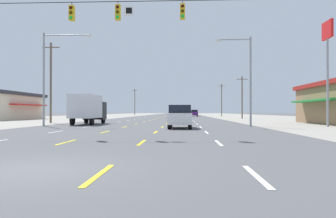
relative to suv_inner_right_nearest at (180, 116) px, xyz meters
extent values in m
plane|color=#4C4C4F|center=(-3.38, 45.96, -1.03)|extent=(572.00, 572.00, 0.00)
cube|color=gray|center=(-28.13, 45.96, -1.02)|extent=(28.00, 440.00, 0.01)
cube|color=gray|center=(21.37, 45.96, -1.02)|extent=(28.00, 440.00, 0.01)
cube|color=white|center=(-8.63, -5.54, -1.02)|extent=(0.14, 2.60, 0.01)
cube|color=white|center=(-8.63, 1.96, -1.02)|extent=(0.14, 2.60, 0.01)
cube|color=white|center=(-8.63, 9.46, -1.02)|extent=(0.14, 2.60, 0.01)
cube|color=white|center=(-8.63, 16.96, -1.02)|extent=(0.14, 2.60, 0.01)
cube|color=white|center=(-8.63, 24.46, -1.02)|extent=(0.14, 2.60, 0.01)
cube|color=white|center=(-8.63, 31.96, -1.02)|extent=(0.14, 2.60, 0.01)
cube|color=white|center=(-8.63, 39.46, -1.02)|extent=(0.14, 2.60, 0.01)
cube|color=white|center=(-8.63, 46.96, -1.02)|extent=(0.14, 2.60, 0.01)
cube|color=white|center=(-8.63, 54.46, -1.02)|extent=(0.14, 2.60, 0.01)
cube|color=white|center=(-8.63, 61.96, -1.02)|extent=(0.14, 2.60, 0.01)
cube|color=white|center=(-8.63, 69.46, -1.02)|extent=(0.14, 2.60, 0.01)
cube|color=white|center=(-8.63, 76.96, -1.02)|extent=(0.14, 2.60, 0.01)
cube|color=white|center=(-8.63, 84.46, -1.02)|extent=(0.14, 2.60, 0.01)
cube|color=white|center=(-8.63, 91.96, -1.02)|extent=(0.14, 2.60, 0.01)
cube|color=white|center=(-8.63, 99.46, -1.02)|extent=(0.14, 2.60, 0.01)
cube|color=white|center=(-8.63, 106.96, -1.02)|extent=(0.14, 2.60, 0.01)
cube|color=white|center=(-8.63, 114.46, -1.02)|extent=(0.14, 2.60, 0.01)
cube|color=white|center=(-8.63, 121.96, -1.02)|extent=(0.14, 2.60, 0.01)
cube|color=white|center=(-8.63, 129.46, -1.02)|extent=(0.14, 2.60, 0.01)
cube|color=white|center=(-8.63, 136.96, -1.02)|extent=(0.14, 2.60, 0.01)
cube|color=white|center=(-8.63, 144.46, -1.02)|extent=(0.14, 2.60, 0.01)
cube|color=white|center=(-8.63, 151.96, -1.02)|extent=(0.14, 2.60, 0.01)
cube|color=white|center=(-8.63, 159.46, -1.02)|extent=(0.14, 2.60, 0.01)
cube|color=white|center=(-8.63, 166.96, -1.02)|extent=(0.14, 2.60, 0.01)
cube|color=white|center=(-8.63, 174.46, -1.02)|extent=(0.14, 2.60, 0.01)
cube|color=white|center=(-8.63, 181.96, -1.02)|extent=(0.14, 2.60, 0.01)
cube|color=white|center=(-8.63, 189.46, -1.02)|extent=(0.14, 2.60, 0.01)
cube|color=white|center=(-8.63, 196.96, -1.02)|extent=(0.14, 2.60, 0.01)
cube|color=yellow|center=(-5.13, -13.04, -1.02)|extent=(0.14, 2.60, 0.01)
cube|color=yellow|center=(-5.13, -5.54, -1.02)|extent=(0.14, 2.60, 0.01)
cube|color=yellow|center=(-5.13, 1.96, -1.02)|extent=(0.14, 2.60, 0.01)
cube|color=yellow|center=(-5.13, 9.46, -1.02)|extent=(0.14, 2.60, 0.01)
cube|color=yellow|center=(-5.13, 16.96, -1.02)|extent=(0.14, 2.60, 0.01)
cube|color=yellow|center=(-5.13, 24.46, -1.02)|extent=(0.14, 2.60, 0.01)
cube|color=yellow|center=(-5.13, 31.96, -1.02)|extent=(0.14, 2.60, 0.01)
cube|color=yellow|center=(-5.13, 39.46, -1.02)|extent=(0.14, 2.60, 0.01)
cube|color=yellow|center=(-5.13, 46.96, -1.02)|extent=(0.14, 2.60, 0.01)
cube|color=yellow|center=(-5.13, 54.46, -1.02)|extent=(0.14, 2.60, 0.01)
cube|color=yellow|center=(-5.13, 61.96, -1.02)|extent=(0.14, 2.60, 0.01)
cube|color=yellow|center=(-5.13, 69.46, -1.02)|extent=(0.14, 2.60, 0.01)
cube|color=yellow|center=(-5.13, 76.96, -1.02)|extent=(0.14, 2.60, 0.01)
cube|color=yellow|center=(-5.13, 84.46, -1.02)|extent=(0.14, 2.60, 0.01)
cube|color=yellow|center=(-5.13, 91.96, -1.02)|extent=(0.14, 2.60, 0.01)
cube|color=yellow|center=(-5.13, 99.46, -1.02)|extent=(0.14, 2.60, 0.01)
cube|color=yellow|center=(-5.13, 106.96, -1.02)|extent=(0.14, 2.60, 0.01)
cube|color=yellow|center=(-5.13, 114.46, -1.02)|extent=(0.14, 2.60, 0.01)
cube|color=yellow|center=(-5.13, 121.96, -1.02)|extent=(0.14, 2.60, 0.01)
cube|color=yellow|center=(-5.13, 129.46, -1.02)|extent=(0.14, 2.60, 0.01)
cube|color=yellow|center=(-5.13, 136.96, -1.02)|extent=(0.14, 2.60, 0.01)
cube|color=yellow|center=(-5.13, 144.46, -1.02)|extent=(0.14, 2.60, 0.01)
cube|color=yellow|center=(-5.13, 151.96, -1.02)|extent=(0.14, 2.60, 0.01)
cube|color=yellow|center=(-5.13, 159.46, -1.02)|extent=(0.14, 2.60, 0.01)
cube|color=yellow|center=(-5.13, 166.96, -1.02)|extent=(0.14, 2.60, 0.01)
cube|color=yellow|center=(-5.13, 174.46, -1.02)|extent=(0.14, 2.60, 0.01)
cube|color=yellow|center=(-5.13, 181.96, -1.02)|extent=(0.14, 2.60, 0.01)
cube|color=yellow|center=(-5.13, 189.46, -1.02)|extent=(0.14, 2.60, 0.01)
cube|color=yellow|center=(-5.13, 196.96, -1.02)|extent=(0.14, 2.60, 0.01)
cube|color=yellow|center=(-1.63, -20.54, -1.02)|extent=(0.14, 2.60, 0.01)
cube|color=yellow|center=(-1.63, -13.04, -1.02)|extent=(0.14, 2.60, 0.01)
cube|color=yellow|center=(-1.63, -5.54, -1.02)|extent=(0.14, 2.60, 0.01)
cube|color=yellow|center=(-1.63, 1.96, -1.02)|extent=(0.14, 2.60, 0.01)
cube|color=yellow|center=(-1.63, 9.46, -1.02)|extent=(0.14, 2.60, 0.01)
cube|color=yellow|center=(-1.63, 16.96, -1.02)|extent=(0.14, 2.60, 0.01)
cube|color=yellow|center=(-1.63, 24.46, -1.02)|extent=(0.14, 2.60, 0.01)
cube|color=yellow|center=(-1.63, 31.96, -1.02)|extent=(0.14, 2.60, 0.01)
cube|color=yellow|center=(-1.63, 39.46, -1.02)|extent=(0.14, 2.60, 0.01)
cube|color=yellow|center=(-1.63, 46.96, -1.02)|extent=(0.14, 2.60, 0.01)
cube|color=yellow|center=(-1.63, 54.46, -1.02)|extent=(0.14, 2.60, 0.01)
cube|color=yellow|center=(-1.63, 61.96, -1.02)|extent=(0.14, 2.60, 0.01)
cube|color=yellow|center=(-1.63, 69.46, -1.02)|extent=(0.14, 2.60, 0.01)
cube|color=yellow|center=(-1.63, 76.96, -1.02)|extent=(0.14, 2.60, 0.01)
cube|color=yellow|center=(-1.63, 84.46, -1.02)|extent=(0.14, 2.60, 0.01)
cube|color=yellow|center=(-1.63, 91.96, -1.02)|extent=(0.14, 2.60, 0.01)
cube|color=yellow|center=(-1.63, 99.46, -1.02)|extent=(0.14, 2.60, 0.01)
cube|color=yellow|center=(-1.63, 106.96, -1.02)|extent=(0.14, 2.60, 0.01)
cube|color=yellow|center=(-1.63, 114.46, -1.02)|extent=(0.14, 2.60, 0.01)
cube|color=yellow|center=(-1.63, 121.96, -1.02)|extent=(0.14, 2.60, 0.01)
cube|color=yellow|center=(-1.63, 129.46, -1.02)|extent=(0.14, 2.60, 0.01)
cube|color=yellow|center=(-1.63, 136.96, -1.02)|extent=(0.14, 2.60, 0.01)
cube|color=yellow|center=(-1.63, 144.46, -1.02)|extent=(0.14, 2.60, 0.01)
cube|color=yellow|center=(-1.63, 151.96, -1.02)|extent=(0.14, 2.60, 0.01)
cube|color=yellow|center=(-1.63, 159.46, -1.02)|extent=(0.14, 2.60, 0.01)
cube|color=yellow|center=(-1.63, 166.96, -1.02)|extent=(0.14, 2.60, 0.01)
cube|color=yellow|center=(-1.63, 174.46, -1.02)|extent=(0.14, 2.60, 0.01)
cube|color=yellow|center=(-1.63, 181.96, -1.02)|extent=(0.14, 2.60, 0.01)
cube|color=yellow|center=(-1.63, 189.46, -1.02)|extent=(0.14, 2.60, 0.01)
cube|color=yellow|center=(-1.63, 196.96, -1.02)|extent=(0.14, 2.60, 0.01)
cube|color=white|center=(1.87, -20.54, -1.02)|extent=(0.14, 2.60, 0.01)
cube|color=white|center=(1.87, -13.04, -1.02)|extent=(0.14, 2.60, 0.01)
cube|color=white|center=(1.87, -5.54, -1.02)|extent=(0.14, 2.60, 0.01)
cube|color=white|center=(1.87, 1.96, -1.02)|extent=(0.14, 2.60, 0.01)
cube|color=white|center=(1.87, 9.46, -1.02)|extent=(0.14, 2.60, 0.01)
cube|color=white|center=(1.87, 16.96, -1.02)|extent=(0.14, 2.60, 0.01)
cube|color=white|center=(1.87, 24.46, -1.02)|extent=(0.14, 2.60, 0.01)
cube|color=white|center=(1.87, 31.96, -1.02)|extent=(0.14, 2.60, 0.01)
cube|color=white|center=(1.87, 39.46, -1.02)|extent=(0.14, 2.60, 0.01)
cube|color=white|center=(1.87, 46.96, -1.02)|extent=(0.14, 2.60, 0.01)
cube|color=white|center=(1.87, 54.46, -1.02)|extent=(0.14, 2.60, 0.01)
cube|color=white|center=(1.87, 61.96, -1.02)|extent=(0.14, 2.60, 0.01)
cube|color=white|center=(1.87, 69.46, -1.02)|extent=(0.14, 2.60, 0.01)
cube|color=white|center=(1.87, 76.96, -1.02)|extent=(0.14, 2.60, 0.01)
cube|color=white|center=(1.87, 84.46, -1.02)|extent=(0.14, 2.60, 0.01)
cube|color=white|center=(1.87, 91.96, -1.02)|extent=(0.14, 2.60, 0.01)
cube|color=white|center=(1.87, 99.46, -1.02)|extent=(0.14, 2.60, 0.01)
cube|color=white|center=(1.87, 106.96, -1.02)|extent=(0.14, 2.60, 0.01)
cube|color=white|center=(1.87, 114.46, -1.02)|extent=(0.14, 2.60, 0.01)
cube|color=white|center=(1.87, 121.96, -1.02)|extent=(0.14, 2.60, 0.01)
cube|color=white|center=(1.87, 129.46, -1.02)|extent=(0.14, 2.60, 0.01)
cube|color=white|center=(1.87, 136.96, -1.02)|extent=(0.14, 2.60, 0.01)
cube|color=white|center=(1.87, 144.46, -1.02)|extent=(0.14, 2.60, 0.01)
cube|color=white|center=(1.87, 151.96, -1.02)|extent=(0.14, 2.60, 0.01)
cube|color=white|center=(1.87, 159.46, -1.02)|extent=(0.14, 2.60, 0.01)
cube|color=white|center=(1.87, 166.96, -1.02)|extent=(0.14, 2.60, 0.01)
cube|color=white|center=(1.87, 174.46, -1.02)|extent=(0.14, 2.60, 0.01)
cube|color=white|center=(1.87, 181.96, -1.02)|extent=(0.14, 2.60, 0.01)
cube|color=white|center=(1.87, 189.46, -1.02)|extent=(0.14, 2.60, 0.01)
cube|color=white|center=(1.87, 196.96, -1.02)|extent=(0.14, 2.60, 0.01)
cylinder|color=black|center=(-3.38, -8.23, 7.12)|extent=(26.48, 0.04, 0.04)
cube|color=white|center=(-3.01, -8.29, 6.53)|extent=(0.60, 0.04, 0.60)
cube|color=black|center=(-3.01, -8.31, 6.53)|extent=(0.36, 0.01, 0.36)
cube|color=gold|center=(-3.68, -8.33, 6.42)|extent=(0.30, 0.34, 0.92)
cylinder|color=black|center=(-3.68, -8.33, 7.00)|extent=(0.03, 0.03, 0.24)
sphere|color=#2F0402|center=(-3.68, -8.51, 6.70)|extent=(0.20, 0.20, 0.20)
sphere|color=#352202|center=(-3.68, -8.51, 6.40)|extent=(0.20, 0.20, 0.20)
sphere|color=green|center=(-3.68, -8.51, 6.10)|extent=(0.20, 0.20, 0.20)
cube|color=gold|center=(-6.53, -8.33, 6.42)|extent=(0.30, 0.34, 0.92)
cylinder|color=black|center=(-6.53, -8.33, 7.00)|extent=(0.03, 0.03, 0.24)
sphere|color=#2F0402|center=(-6.53, -8.51, 6.70)|extent=(0.20, 0.20, 0.20)
sphere|color=#352202|center=(-6.53, -8.51, 6.40)|extent=(0.20, 0.20, 0.20)
sphere|color=green|center=(-6.53, -8.51, 6.10)|extent=(0.20, 0.20, 0.20)
cube|color=gold|center=(0.24, -8.33, 6.42)|extent=(0.30, 0.34, 0.92)
cylinder|color=black|center=(0.24, -8.33, 7.00)|extent=(0.03, 0.03, 0.24)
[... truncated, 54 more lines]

